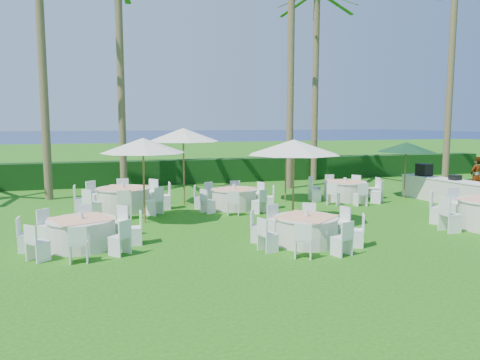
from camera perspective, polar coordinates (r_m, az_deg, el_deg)
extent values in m
plane|color=#1E560E|center=(12.70, 5.76, -7.05)|extent=(120.00, 120.00, 0.00)
cube|color=black|center=(23.98, -5.18, 1.09)|extent=(34.00, 1.00, 1.20)
plane|color=#070C49|center=(113.52, -14.28, 5.31)|extent=(260.00, 260.00, 0.00)
cylinder|color=beige|center=(12.24, -18.71, -6.26)|extent=(1.60, 1.60, 0.70)
cylinder|color=beige|center=(12.16, -18.78, -4.61)|extent=(1.67, 1.67, 0.03)
cube|color=#F9A87C|center=(12.16, -18.78, -4.50)|extent=(1.68, 1.68, 0.01)
cylinder|color=silver|center=(12.14, -18.80, -4.11)|extent=(0.11, 0.11, 0.15)
cube|color=white|center=(12.21, -12.82, -5.75)|extent=(0.40, 0.40, 0.83)
cube|color=white|center=(13.06, -14.61, -4.96)|extent=(0.55, 0.55, 0.83)
cube|color=white|center=(13.44, -18.42, -4.76)|extent=(0.40, 0.40, 0.83)
cube|color=white|center=(13.17, -22.37, -5.18)|extent=(0.55, 0.55, 0.83)
cube|color=white|center=(12.36, -24.56, -6.06)|extent=(0.40, 0.40, 0.83)
cube|color=white|center=(11.45, -23.43, -7.01)|extent=(0.55, 0.55, 0.83)
cube|color=white|center=(11.00, -19.09, -7.38)|extent=(0.40, 0.40, 0.83)
cube|color=white|center=(11.33, -14.47, -6.79)|extent=(0.55, 0.55, 0.83)
cylinder|color=beige|center=(12.06, 8.08, -6.17)|extent=(1.57, 1.57, 0.68)
cylinder|color=beige|center=(11.99, 8.11, -4.54)|extent=(1.63, 1.63, 0.03)
cube|color=#F9A87C|center=(11.98, 8.11, -4.42)|extent=(1.78, 1.78, 0.01)
cylinder|color=silver|center=(11.97, 8.12, -4.03)|extent=(0.11, 0.11, 0.15)
cube|color=white|center=(12.88, 12.16, -5.10)|extent=(0.48, 0.48, 0.82)
cube|color=white|center=(13.24, 8.37, -4.68)|extent=(0.51, 0.51, 0.82)
cube|color=white|center=(12.96, 4.45, -4.89)|extent=(0.48, 0.48, 0.82)
cube|color=white|center=(12.17, 2.29, -5.66)|extent=(0.51, 0.51, 0.82)
cube|color=white|center=(11.29, 3.42, -6.68)|extent=(0.48, 0.48, 0.82)
cube|color=white|center=(10.86, 7.73, -7.29)|extent=(0.51, 0.51, 0.82)
cube|color=white|center=(11.20, 12.31, -6.95)|extent=(0.48, 0.48, 0.82)
cube|color=white|center=(12.05, 13.94, -5.99)|extent=(0.51, 0.51, 0.82)
cube|color=white|center=(16.54, 24.94, -2.64)|extent=(0.47, 0.47, 0.98)
cube|color=white|center=(15.55, 23.04, -3.12)|extent=(0.65, 0.65, 0.98)
cube|color=white|center=(14.50, 24.25, -3.89)|extent=(0.47, 0.47, 0.98)
cylinder|color=beige|center=(16.85, -14.02, -2.35)|extent=(1.81, 1.81, 0.78)
cylinder|color=beige|center=(16.79, -14.06, -1.00)|extent=(1.88, 1.88, 0.03)
cube|color=#F9A87C|center=(16.78, -14.06, -0.91)|extent=(1.93, 1.93, 0.01)
cylinder|color=silver|center=(16.77, -14.07, -0.62)|extent=(0.13, 0.13, 0.17)
cube|color=white|center=(17.86, -10.87, -1.48)|extent=(0.62, 0.62, 0.94)
cube|color=white|center=(18.23, -14.10, -1.40)|extent=(0.45, 0.45, 0.94)
cube|color=white|center=(17.84, -17.28, -1.69)|extent=(0.62, 0.62, 0.94)
cube|color=white|center=(16.88, -18.83, -2.23)|extent=(0.45, 0.45, 0.94)
cube|color=white|center=(15.87, -17.58, -2.76)|extent=(0.62, 0.62, 0.94)
cube|color=white|center=(15.44, -13.95, -2.90)|extent=(0.45, 0.45, 0.94)
cube|color=white|center=(15.89, -10.37, -2.53)|extent=(0.62, 0.62, 0.94)
cube|color=white|center=(16.91, -9.24, -1.93)|extent=(0.45, 0.45, 0.94)
cylinder|color=beige|center=(16.79, -0.72, -2.34)|extent=(1.58, 1.58, 0.69)
cylinder|color=beige|center=(16.74, -0.72, -1.14)|extent=(1.65, 1.65, 0.03)
cube|color=#F9A87C|center=(16.74, -0.72, -1.06)|extent=(1.80, 1.80, 0.01)
cylinder|color=silver|center=(16.72, -0.72, -0.77)|extent=(0.11, 0.11, 0.15)
cube|color=white|center=(17.65, 2.19, -1.66)|extent=(0.52, 0.52, 0.82)
cube|color=white|center=(18.00, -0.62, -1.48)|extent=(0.48, 0.48, 0.82)
cube|color=white|center=(17.69, -3.49, -1.64)|extent=(0.52, 0.52, 0.82)
cube|color=white|center=(16.86, -4.93, -2.09)|extent=(0.48, 0.48, 0.82)
cube|color=white|center=(15.97, -3.94, -2.59)|extent=(0.52, 0.52, 0.82)
cube|color=white|center=(15.56, -0.84, -2.83)|extent=(0.48, 0.48, 0.82)
cube|color=white|center=(15.92, 2.35, -2.61)|extent=(0.52, 0.52, 0.82)
cube|color=white|center=(16.80, 3.50, -2.11)|extent=(0.48, 0.48, 0.82)
cylinder|color=beige|center=(19.06, 12.65, -1.34)|extent=(1.64, 1.64, 0.71)
cylinder|color=beige|center=(19.01, 12.68, -0.25)|extent=(1.71, 1.71, 0.03)
cube|color=#F9A87C|center=(19.00, 12.68, -0.18)|extent=(1.76, 1.76, 0.01)
cylinder|color=silver|center=(18.99, 12.69, 0.08)|extent=(0.11, 0.11, 0.15)
cube|color=white|center=(20.25, 13.82, -0.68)|extent=(0.56, 0.56, 0.85)
cube|color=white|center=(20.19, 11.05, -0.63)|extent=(0.42, 0.42, 0.85)
cube|color=white|center=(19.49, 9.09, -0.87)|extent=(0.56, 0.56, 0.85)
cube|color=white|center=(18.51, 9.10, -1.28)|extent=(0.42, 0.42, 0.85)
cube|color=white|center=(17.85, 11.34, -1.64)|extent=(0.56, 0.56, 0.85)
cube|color=white|center=(17.92, 14.47, -1.69)|extent=(0.42, 0.42, 0.85)
cube|color=white|center=(18.68, 16.38, -1.41)|extent=(0.56, 0.56, 0.85)
cube|color=white|center=(19.65, 16.01, -0.99)|extent=(0.42, 0.42, 0.85)
cylinder|color=brown|center=(14.60, -11.64, -0.29)|extent=(0.06, 0.06, 2.51)
cone|color=white|center=(14.50, -11.75, 4.14)|extent=(2.56, 2.56, 0.45)
sphere|color=brown|center=(14.49, -11.76, 4.76)|extent=(0.10, 0.10, 0.10)
cylinder|color=brown|center=(14.04, 6.50, -0.54)|extent=(0.06, 0.06, 2.48)
cone|color=white|center=(13.94, 6.57, 4.01)|extent=(2.81, 2.81, 0.45)
sphere|color=brown|center=(13.93, 6.58, 4.64)|extent=(0.10, 0.10, 0.10)
cylinder|color=brown|center=(17.57, -6.88, 1.44)|extent=(0.07, 0.07, 2.76)
cone|color=white|center=(17.49, -6.94, 5.49)|extent=(2.69, 2.69, 0.50)
sphere|color=brown|center=(17.49, -6.94, 6.05)|extent=(0.11, 0.11, 0.11)
cylinder|color=brown|center=(18.33, 5.59, 0.87)|extent=(0.05, 0.05, 2.23)
cone|color=white|center=(18.25, 5.62, 4.01)|extent=(2.39, 2.39, 0.40)
sphere|color=brown|center=(18.25, 5.63, 4.44)|extent=(0.09, 0.09, 0.09)
cylinder|color=brown|center=(20.15, 19.49, 0.99)|extent=(0.05, 0.05, 2.19)
cone|color=#0F371C|center=(20.08, 19.61, 3.80)|extent=(2.31, 2.31, 0.39)
sphere|color=brown|center=(20.07, 19.62, 4.18)|extent=(0.09, 0.09, 0.09)
cube|color=beige|center=(19.71, 23.82, -1.26)|extent=(1.24, 3.97, 0.88)
cube|color=white|center=(19.66, 23.89, 0.07)|extent=(1.29, 4.02, 0.04)
cube|color=black|center=(20.43, 21.52, 1.17)|extent=(0.50, 0.58, 0.49)
cube|color=black|center=(19.38, 24.75, 0.28)|extent=(0.38, 0.38, 0.20)
imported|color=gray|center=(21.70, 26.82, 0.34)|extent=(0.68, 0.52, 1.67)
cylinder|color=brown|center=(20.18, -22.90, 12.02)|extent=(0.32, 0.32, 10.04)
cylinder|color=brown|center=(22.04, -14.32, 11.51)|extent=(0.32, 0.32, 9.75)
cylinder|color=brown|center=(22.00, 6.18, 12.38)|extent=(0.32, 0.32, 10.28)
cylinder|color=brown|center=(25.21, 9.17, 11.01)|extent=(0.32, 0.32, 9.72)
cube|color=#184D13|center=(26.46, 11.52, 20.36)|extent=(2.22, 0.51, 1.00)
cube|color=#184D13|center=(26.96, 9.29, 20.16)|extent=(1.15, 2.13, 1.00)
cube|color=#184D13|center=(26.42, 7.14, 20.47)|extent=(1.52, 1.95, 1.00)
cylinder|color=brown|center=(25.52, 24.26, 11.23)|extent=(0.32, 0.32, 10.42)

